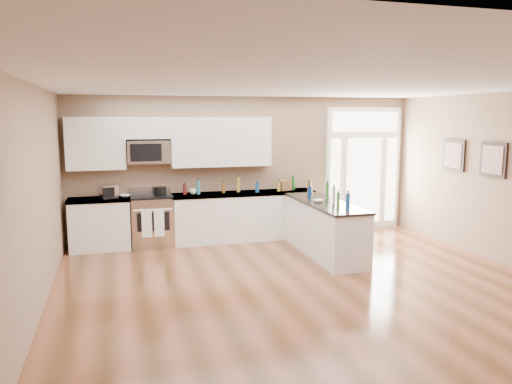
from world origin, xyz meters
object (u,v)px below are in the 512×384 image
kitchen_range (152,221)px  stockpot (160,191)px  peninsula_cabinet (324,230)px  toaster_oven (109,192)px

kitchen_range → stockpot: (0.17, 0.03, 0.56)m
peninsula_cabinet → stockpot: stockpot is taller
kitchen_range → toaster_oven: (-0.76, -0.03, 0.58)m
peninsula_cabinet → stockpot: size_ratio=10.40×
toaster_oven → stockpot: bearing=-20.8°
peninsula_cabinet → toaster_oven: 3.93m
kitchen_range → stockpot: stockpot is taller
kitchen_range → toaster_oven: toaster_oven is taller
peninsula_cabinet → kitchen_range: (-2.86, 1.45, 0.04)m
stockpot → kitchen_range: bearing=-169.4°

